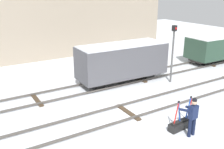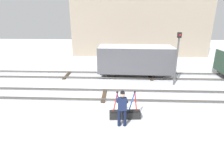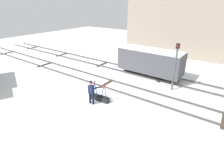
{
  "view_description": "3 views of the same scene",
  "coord_description": "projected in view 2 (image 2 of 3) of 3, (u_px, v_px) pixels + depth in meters",
  "views": [
    {
      "loc": [
        -6.75,
        -9.51,
        5.99
      ],
      "look_at": [
        0.03,
        1.6,
        1.58
      ],
      "focal_mm": 41.03,
      "sensor_mm": 36.0,
      "label": 1
    },
    {
      "loc": [
        0.94,
        -10.03,
        4.73
      ],
      "look_at": [
        0.43,
        1.65,
        0.91
      ],
      "focal_mm": 27.97,
      "sensor_mm": 36.0,
      "label": 2
    },
    {
      "loc": [
        8.29,
        -10.78,
        6.44
      ],
      "look_at": [
        0.55,
        0.07,
        1.0
      ],
      "focal_mm": 27.68,
      "sensor_mm": 36.0,
      "label": 3
    }
  ],
  "objects": [
    {
      "name": "apartment_building",
      "position": [
        138.0,
        21.0,
        23.77
      ],
      "size": [
        17.41,
        6.37,
        8.55
      ],
      "color": "gray",
      "rests_on": "ground_plane"
    },
    {
      "name": "rail_worker",
      "position": [
        122.0,
        106.0,
        7.74
      ],
      "size": [
        0.57,
        0.7,
        1.75
      ],
      "rotation": [
        0.0,
        0.0,
        0.08
      ],
      "color": "#111831",
      "rests_on": "ground_plane"
    },
    {
      "name": "ground_plane",
      "position": [
        104.0,
        96.0,
        11.03
      ],
      "size": [
        60.0,
        60.0,
        0.0
      ],
      "primitive_type": "plane",
      "color": "silver"
    },
    {
      "name": "freight_car_near_switch",
      "position": [
        135.0,
        60.0,
        14.2
      ],
      "size": [
        6.0,
        2.29,
        2.58
      ],
      "rotation": [
        0.0,
        0.0,
        -0.03
      ],
      "color": "#2D2B28",
      "rests_on": "ground_plane"
    },
    {
      "name": "switch_lever_frame",
      "position": [
        125.0,
        113.0,
        8.56
      ],
      "size": [
        1.54,
        0.48,
        1.45
      ],
      "rotation": [
        0.0,
        0.0,
        0.08
      ],
      "color": "black",
      "rests_on": "ground_plane"
    },
    {
      "name": "track_siding_near",
      "position": [
        108.0,
        75.0,
        14.71
      ],
      "size": [
        44.0,
        1.94,
        0.18
      ],
      "color": "#4C4742",
      "rests_on": "ground_plane"
    },
    {
      "name": "track_main_line",
      "position": [
        104.0,
        95.0,
        11.0
      ],
      "size": [
        44.0,
        1.94,
        0.18
      ],
      "color": "#4C4742",
      "rests_on": "ground_plane"
    },
    {
      "name": "signal_post",
      "position": [
        177.0,
        54.0,
        12.19
      ],
      "size": [
        0.24,
        0.32,
        3.79
      ],
      "color": "#4C4C4C",
      "rests_on": "ground_plane"
    }
  ]
}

